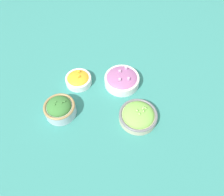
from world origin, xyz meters
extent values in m
plane|color=#337F75|center=(0.00, 0.00, 0.00)|extent=(3.00, 3.00, 0.00)
cylinder|color=white|center=(0.19, -0.04, 0.02)|extent=(0.13, 0.13, 0.03)
torus|color=silver|center=(0.19, -0.04, 0.03)|extent=(0.13, 0.13, 0.01)
ellipsoid|color=orange|center=(0.19, -0.04, 0.03)|extent=(0.10, 0.10, 0.03)
cube|color=#F4A828|center=(0.20, -0.06, 0.05)|extent=(0.01, 0.01, 0.01)
cube|color=#F4A828|center=(0.19, -0.03, 0.05)|extent=(0.01, 0.01, 0.01)
cube|color=#F4A828|center=(0.20, -0.06, 0.05)|extent=(0.01, 0.01, 0.01)
cube|color=#F4A828|center=(0.20, -0.06, 0.05)|extent=(0.01, 0.01, 0.01)
cylinder|color=beige|center=(-0.14, 0.04, 0.02)|extent=(0.17, 0.17, 0.03)
torus|color=slate|center=(-0.14, 0.04, 0.03)|extent=(0.17, 0.17, 0.01)
ellipsoid|color=#7ABC4C|center=(-0.14, 0.04, 0.03)|extent=(0.14, 0.14, 0.05)
ellipsoid|color=#99D166|center=(-0.15, 0.02, 0.06)|extent=(0.01, 0.01, 0.01)
ellipsoid|color=#99D166|center=(-0.16, 0.01, 0.06)|extent=(0.01, 0.01, 0.01)
ellipsoid|color=#99D166|center=(-0.16, 0.03, 0.06)|extent=(0.01, 0.01, 0.01)
ellipsoid|color=#99D166|center=(-0.13, 0.04, 0.06)|extent=(0.01, 0.01, 0.01)
ellipsoid|color=#99D166|center=(-0.14, 0.05, 0.06)|extent=(0.01, 0.01, 0.01)
ellipsoid|color=#99D166|center=(-0.15, 0.01, 0.06)|extent=(0.01, 0.01, 0.01)
cylinder|color=#B2C1CC|center=(0.18, 0.14, 0.03)|extent=(0.14, 0.14, 0.05)
torus|color=#997A4C|center=(0.18, 0.14, 0.05)|extent=(0.14, 0.14, 0.01)
ellipsoid|color=#387533|center=(0.18, 0.14, 0.05)|extent=(0.11, 0.11, 0.06)
ellipsoid|color=#47893D|center=(0.19, 0.16, 0.08)|extent=(0.01, 0.01, 0.01)
ellipsoid|color=#47893D|center=(0.16, 0.13, 0.08)|extent=(0.01, 0.01, 0.01)
ellipsoid|color=#47893D|center=(0.19, 0.15, 0.08)|extent=(0.01, 0.01, 0.01)
ellipsoid|color=#47893D|center=(0.17, 0.14, 0.08)|extent=(0.01, 0.01, 0.01)
cylinder|color=white|center=(0.00, -0.12, 0.02)|extent=(0.17, 0.17, 0.04)
torus|color=silver|center=(0.00, -0.12, 0.04)|extent=(0.17, 0.17, 0.01)
ellipsoid|color=#9E5B8E|center=(0.00, -0.12, 0.04)|extent=(0.15, 0.15, 0.04)
cube|color=#C699C1|center=(0.00, -0.09, 0.06)|extent=(0.02, 0.02, 0.01)
cube|color=#C699C1|center=(-0.03, -0.11, 0.06)|extent=(0.01, 0.01, 0.01)
cube|color=#C699C1|center=(0.02, -0.13, 0.06)|extent=(0.02, 0.02, 0.01)
cube|color=#C699C1|center=(0.00, -0.16, 0.06)|extent=(0.02, 0.02, 0.01)
camera|label=1|loc=(-0.23, 0.51, 0.83)|focal=35.00mm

